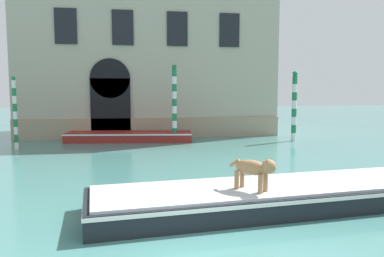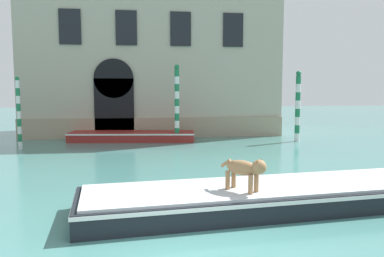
{
  "view_description": "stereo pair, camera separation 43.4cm",
  "coord_description": "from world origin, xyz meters",
  "views": [
    {
      "loc": [
        -1.01,
        -5.0,
        2.72
      ],
      "look_at": [
        1.31,
        9.95,
        1.2
      ],
      "focal_mm": 35.0,
      "sensor_mm": 36.0,
      "label": 1
    },
    {
      "loc": [
        -0.58,
        -5.06,
        2.72
      ],
      "look_at": [
        1.31,
        9.95,
        1.2
      ],
      "focal_mm": 35.0,
      "sensor_mm": 36.0,
      "label": 2
    }
  ],
  "objects": [
    {
      "name": "palazzo_left",
      "position": [
        -0.03,
        19.72,
        6.31
      ],
      "size": [
        15.35,
        6.13,
        12.65
      ],
      "color": "#B2A893",
      "rests_on": "ground_plane"
    },
    {
      "name": "boat_foreground",
      "position": [
        2.21,
        3.16,
        0.29
      ],
      "size": [
        8.8,
        3.09,
        0.55
      ],
      "rotation": [
        0.0,
        0.0,
        0.11
      ],
      "color": "black",
      "rests_on": "ground_plane"
    },
    {
      "name": "dog_on_deck",
      "position": [
        1.55,
        2.67,
        1.05
      ],
      "size": [
        0.85,
        0.91,
        0.76
      ],
      "rotation": [
        0.0,
        0.0,
        -0.83
      ],
      "color": "#997047",
      "rests_on": "boat_foreground"
    },
    {
      "name": "boat_moored_near_palazzo",
      "position": [
        -1.27,
        15.5,
        0.26
      ],
      "size": [
        6.91,
        2.56,
        0.5
      ],
      "rotation": [
        0.0,
        0.0,
        -0.11
      ],
      "color": "maroon",
      "rests_on": "ground_plane"
    },
    {
      "name": "mooring_pole_0",
      "position": [
        7.58,
        14.17,
        1.92
      ],
      "size": [
        0.27,
        0.27,
        3.79
      ],
      "color": "white",
      "rests_on": "ground_plane"
    },
    {
      "name": "mooring_pole_2",
      "position": [
        1.1,
        14.59,
        2.07
      ],
      "size": [
        0.26,
        0.26,
        4.1
      ],
      "color": "white",
      "rests_on": "ground_plane"
    },
    {
      "name": "mooring_pole_3",
      "position": [
        -6.42,
        13.21,
        1.71
      ],
      "size": [
        0.19,
        0.19,
        3.39
      ],
      "color": "white",
      "rests_on": "ground_plane"
    }
  ]
}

